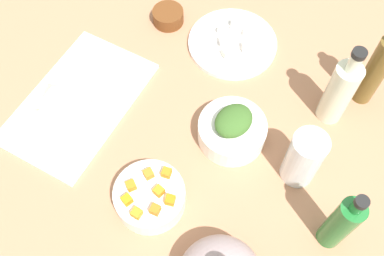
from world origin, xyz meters
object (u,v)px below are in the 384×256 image
Objects in this scene: bowl_small_side at (168,16)px; bottle_2 at (340,91)px; cutting_board at (79,102)px; drinking_glass_0 at (303,158)px; plate_tofu at (232,43)px; bottle_3 at (341,223)px; bowl_carrots at (150,197)px; bowl_greens at (232,131)px; bottle_1 at (376,70)px.

bottle_2 reaches higher than bowl_small_side.
cutting_board is 2.47× the size of drinking_glass_0.
plate_tofu is 1.07× the size of bottle_3.
bowl_carrots is 37.14cm from bottle_3.
bowl_greens is 0.63× the size of bottle_1.
bottle_3 is (31.70, 41.20, 8.42)cm from plate_tofu.
bowl_greens reaches higher than cutting_board.
bowl_greens is 0.71× the size of bottle_3.
bowl_small_side is 52.44cm from bottle_1.
bowl_carrots reaches higher than bowl_small_side.
cutting_board is at bearing -59.51° from bottle_2.
bottle_1 is at bearing 95.79° from plate_tofu.
bottle_3 reaches higher than bowl_carrots.
bowl_small_side is at bearing -123.19° from bowl_greens.
drinking_glass_0 is at bearing 135.17° from bowl_carrots.
bowl_carrots reaches higher than plate_tofu.
bottle_2 reaches higher than bowl_greens.
cutting_board is 4.48× the size of bowl_small_side.
bottle_3 is (26.37, 12.17, -0.24)cm from bottle_2.
bowl_greens is 1.03× the size of drinking_glass_0.
bowl_carrots is at bearing -44.83° from drinking_glass_0.
plate_tofu is 37.87cm from drinking_glass_0.
bowl_greens is 1.87× the size of bowl_small_side.
plate_tofu is 1.55× the size of bowl_carrots.
bowl_small_side is at bearing -83.52° from bottle_1.
bottle_2 is (-39.88, 21.83, 6.62)cm from bowl_carrots.
bowl_greens is at bearing -41.59° from bottle_2.
bottle_3 reaches higher than bowl_small_side.
bowl_carrots is at bearing 9.04° from plate_tofu.
cutting_board is 62.96cm from bottle_3.
cutting_board is 1.51× the size of bottle_1.
bowl_carrots is 32.06cm from drinking_glass_0.
bowl_carrots is at bearing -15.49° from bowl_greens.
plate_tofu is at bearing -100.40° from bottle_2.
drinking_glass_0 is at bearing -127.69° from bottle_3.
bottle_3 is (35.08, 7.82, -1.25)cm from bottle_1.
bottle_1 is 1.64× the size of drinking_glass_0.
plate_tofu is 0.94× the size of bottle_1.
bottle_1 is (-5.84, 51.43, 8.41)cm from bowl_small_side.
drinking_glass_0 reaches higher than bowl_small_side.
drinking_glass_0 is (17.38, 0.53, -2.00)cm from bottle_2.
bottle_1 reaches higher than drinking_glass_0.
bowl_greens is 33.97cm from bottle_1.
bottle_3 is (-3.15, 62.31, 8.52)cm from cutting_board.
drinking_glass_0 is at bearing 66.96° from bowl_small_side.
bowl_small_side is at bearing -149.44° from bowl_carrots.
bottle_3 is (-13.51, 34.00, 6.37)cm from bowl_carrots.
bottle_3 is at bearing 52.31° from drinking_glass_0.
bottle_2 is 17.50cm from drinking_glass_0.
bottle_3 is (29.24, 59.25, 7.17)cm from bowl_small_side.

